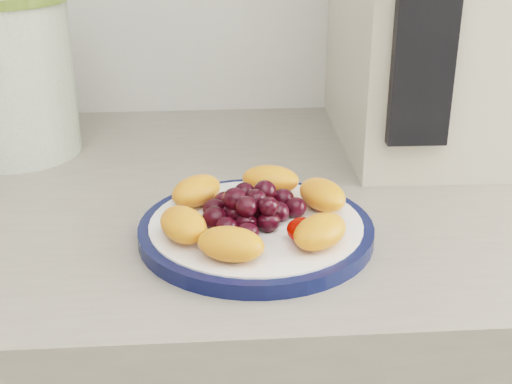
{
  "coord_description": "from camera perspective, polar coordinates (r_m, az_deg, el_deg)",
  "views": [
    {
      "loc": [
        -0.08,
        0.44,
        1.23
      ],
      "look_at": [
        -0.04,
        1.07,
        0.95
      ],
      "focal_mm": 50.0,
      "sensor_mm": 36.0,
      "label": 1
    }
  ],
  "objects": [
    {
      "name": "canister",
      "position": [
        0.96,
        -19.17,
        8.5
      ],
      "size": [
        0.21,
        0.21,
        0.19
      ],
      "primitive_type": "cylinder",
      "rotation": [
        0.0,
        0.0,
        -0.43
      ],
      "color": "#365F17",
      "rests_on": "counter"
    },
    {
      "name": "appliance_panel",
      "position": [
        0.79,
        13.55,
        13.79
      ],
      "size": [
        0.07,
        0.02,
        0.29
      ],
      "primitive_type": "cube",
      "rotation": [
        0.0,
        0.0,
        -0.02
      ],
      "color": "black",
      "rests_on": "appliance_body"
    },
    {
      "name": "plate_rim",
      "position": [
        0.71,
        -0.0,
        -3.15
      ],
      "size": [
        0.23,
        0.23,
        0.01
      ],
      "primitive_type": "cylinder",
      "color": "#0C143D",
      "rests_on": "counter"
    },
    {
      "name": "plate_face",
      "position": [
        0.71,
        0.0,
        -3.08
      ],
      "size": [
        0.21,
        0.21,
        0.02
      ],
      "primitive_type": "cylinder",
      "color": "white",
      "rests_on": "counter"
    },
    {
      "name": "fruit_plate",
      "position": [
        0.7,
        -0.02,
        -1.43
      ],
      "size": [
        0.2,
        0.2,
        0.04
      ],
      "color": "orange",
      "rests_on": "plate_face"
    }
  ]
}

